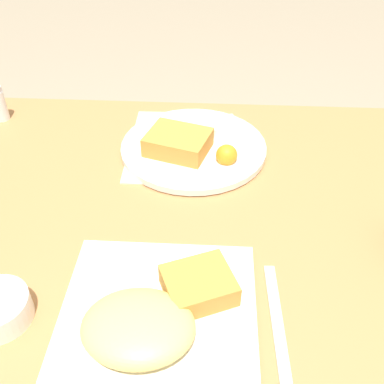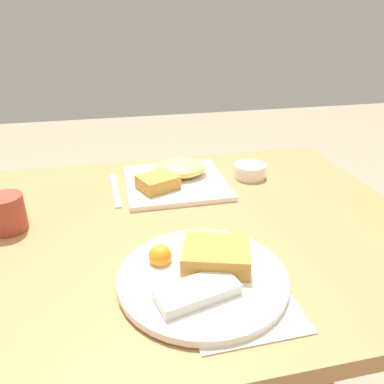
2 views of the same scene
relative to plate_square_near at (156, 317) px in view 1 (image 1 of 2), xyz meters
name	(u,v)px [view 1 (image 1 of 2)]	position (x,y,z in m)	size (l,w,h in m)	color
dining_table	(176,253)	(0.01, 0.22, -0.11)	(1.07, 0.86, 0.77)	#B27A47
menu_card	(172,145)	(-0.02, 0.45, -0.02)	(0.19, 0.28, 0.00)	beige
plate_square_near	(156,317)	(0.00, 0.00, 0.00)	(0.28, 0.28, 0.06)	white
plate_oval_far	(192,145)	(0.03, 0.43, 0.00)	(0.31, 0.31, 0.05)	white
butter_knife	(278,326)	(0.17, 0.01, -0.02)	(0.02, 0.22, 0.00)	silver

